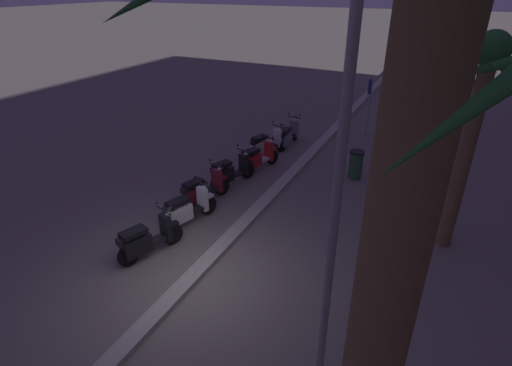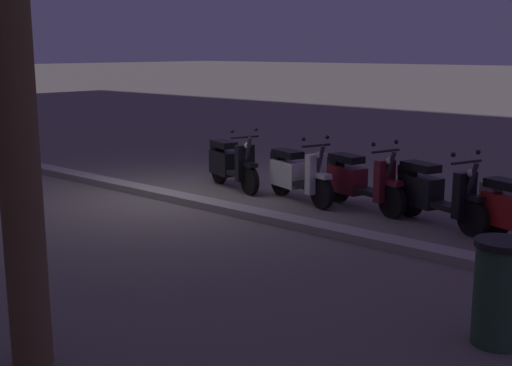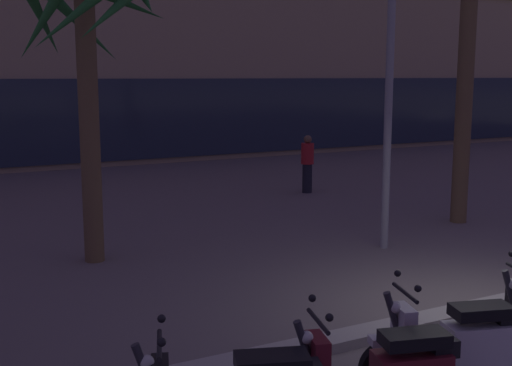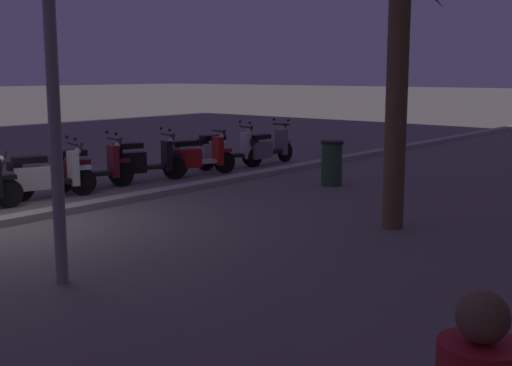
% 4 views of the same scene
% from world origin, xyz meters
% --- Properties ---
extents(scooter_grey_far_back, '(1.81, 0.56, 1.17)m').
position_xyz_m(scooter_grey_far_back, '(-8.25, -1.12, 0.44)').
color(scooter_grey_far_back, black).
rests_on(scooter_grey_far_back, ground).
extents(scooter_white_mid_centre, '(1.77, 0.83, 1.17)m').
position_xyz_m(scooter_white_mid_centre, '(-6.97, -1.48, 0.46)').
color(scooter_white_mid_centre, black).
rests_on(scooter_white_mid_centre, ground).
extents(scooter_red_last_in_row, '(1.70, 0.81, 1.04)m').
position_xyz_m(scooter_red_last_in_row, '(-5.72, -1.22, 0.45)').
color(scooter_red_last_in_row, black).
rests_on(scooter_red_last_in_row, ground).
extents(scooter_black_gap_after_mid, '(1.72, 0.83, 1.17)m').
position_xyz_m(scooter_black_gap_after_mid, '(-4.29, -1.49, 0.47)').
color(scooter_black_gap_after_mid, black).
rests_on(scooter_black_gap_after_mid, ground).
extents(scooter_maroon_second_in_line, '(1.76, 0.76, 1.17)m').
position_xyz_m(scooter_maroon_second_in_line, '(-2.91, -1.62, 0.46)').
color(scooter_maroon_second_in_line, black).
rests_on(scooter_maroon_second_in_line, ground).
extents(scooter_white_tail_end, '(1.67, 0.76, 1.17)m').
position_xyz_m(scooter_white_tail_end, '(-1.82, -1.39, 0.45)').
color(scooter_white_tail_end, black).
rests_on(scooter_white_tail_end, ground).
extents(crossing_sign, '(0.60, 0.12, 2.40)m').
position_xyz_m(crossing_sign, '(-10.79, 1.35, 1.50)').
color(crossing_sign, '#939399').
rests_on(crossing_sign, ground).
extents(litter_bin, '(0.48, 0.48, 0.95)m').
position_xyz_m(litter_bin, '(-6.61, 1.93, 0.48)').
color(litter_bin, '#2D5638').
rests_on(litter_bin, ground).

